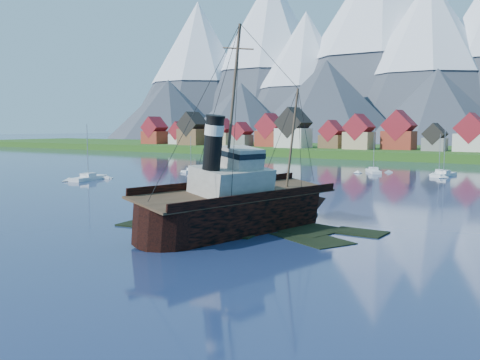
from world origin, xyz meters
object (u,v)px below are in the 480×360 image
Objects in this scene: sailboat_b at (191,171)px; sailboat_c at (373,172)px; sailboat_a at (88,179)px; sailboat_e at (444,175)px; tugboat_wreck at (244,203)px; sailboat_f at (439,174)px.

sailboat_c is (40.88, 24.83, 0.04)m from sailboat_b.
sailboat_e is (64.13, 54.63, -0.03)m from sailboat_a.
tugboat_wreck reaches higher than sailboat_a.
tugboat_wreck is 3.09× the size of sailboat_b.
sailboat_c is 0.99× the size of sailboat_e.
sailboat_f is (-2.11, 4.14, -0.02)m from sailboat_e.
tugboat_wreck is 2.90× the size of sailboat_f.
tugboat_wreck is at bearing -83.92° from sailboat_e.
tugboat_wreck is at bearing -51.05° from sailboat_b.
sailboat_e is at bearing 99.10° from tugboat_wreck.
sailboat_b is 0.83× the size of sailboat_c.
sailboat_f is at bearing 28.56° from sailboat_a.
sailboat_c is at bearing -170.43° from sailboat_e.
sailboat_a reaches higher than sailboat_c.
sailboat_c is at bearing 26.24° from sailboat_b.
sailboat_c is at bearing -173.15° from sailboat_f.
sailboat_e is (17.48, 0.45, -0.01)m from sailboat_c.
sailboat_f is at bearing 22.59° from sailboat_b.
sailboat_f is (15.37, 4.60, -0.03)m from sailboat_c.
sailboat_b is at bearing 63.98° from sailboat_a.
sailboat_c reaches higher than sailboat_f.
tugboat_wreck reaches higher than sailboat_f.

